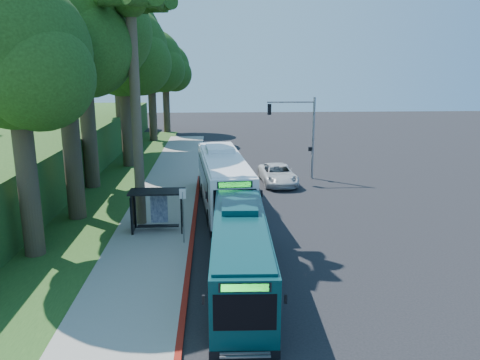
{
  "coord_description": "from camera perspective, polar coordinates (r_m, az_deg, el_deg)",
  "views": [
    {
      "loc": [
        -3.71,
        -29.19,
        9.54
      ],
      "look_at": [
        -1.98,
        1.0,
        2.14
      ],
      "focal_mm": 35.0,
      "sensor_mm": 36.0,
      "label": 1
    }
  ],
  "objects": [
    {
      "name": "palm_tree",
      "position": [
        28.2,
        -13.17,
        19.18
      ],
      "size": [
        4.2,
        4.2,
        14.4
      ],
      "color": "#4C3F2D",
      "rests_on": "ground"
    },
    {
      "name": "teal_bus",
      "position": [
        20.75,
        0.05,
        -8.71
      ],
      "size": [
        2.72,
        11.15,
        3.3
      ],
      "rotation": [
        0.0,
        0.0,
        -0.03
      ],
      "color": "#093336",
      "rests_on": "ground"
    },
    {
      "name": "red_curb",
      "position": [
        26.95,
        -5.86,
        -6.91
      ],
      "size": [
        0.25,
        30.0,
        0.13
      ],
      "primitive_type": "cube",
      "color": "maroon",
      "rests_on": "ground"
    },
    {
      "name": "tree_1",
      "position": [
        38.54,
        -18.72,
        17.81
      ],
      "size": [
        10.5,
        10.0,
        18.26
      ],
      "color": "#382B1E",
      "rests_on": "ground"
    },
    {
      "name": "tree_5",
      "position": [
        69.5,
        -9.05,
        13.11
      ],
      "size": [
        7.35,
        7.0,
        12.86
      ],
      "color": "#382B1E",
      "rests_on": "ground"
    },
    {
      "name": "tree_0",
      "position": [
        30.49,
        -20.67,
        16.03
      ],
      "size": [
        8.4,
        8.0,
        15.7
      ],
      "color": "#382B1E",
      "rests_on": "ground"
    },
    {
      "name": "tree_4",
      "position": [
        61.66,
        -10.75,
        13.69
      ],
      "size": [
        8.4,
        8.0,
        14.14
      ],
      "color": "#382B1E",
      "rests_on": "ground"
    },
    {
      "name": "grass_verge",
      "position": [
        36.69,
        -17.84,
        -1.96
      ],
      "size": [
        8.0,
        70.0,
        0.06
      ],
      "primitive_type": "cube",
      "color": "#234719",
      "rests_on": "ground"
    },
    {
      "name": "bus_shelter",
      "position": [
        27.67,
        -10.52,
        -2.72
      ],
      "size": [
        3.2,
        1.51,
        2.55
      ],
      "color": "black",
      "rests_on": "ground"
    },
    {
      "name": "tree_3",
      "position": [
        54.19,
        -14.66,
        15.9
      ],
      "size": [
        10.08,
        9.6,
        17.28
      ],
      "color": "#382B1E",
      "rests_on": "ground"
    },
    {
      "name": "tree_2",
      "position": [
        45.92,
        -14.0,
        14.52
      ],
      "size": [
        8.82,
        8.4,
        15.12
      ],
      "color": "#382B1E",
      "rests_on": "ground"
    },
    {
      "name": "pickup",
      "position": [
        38.85,
        4.62,
        0.7
      ],
      "size": [
        2.95,
        5.9,
        1.6
      ],
      "primitive_type": "imported",
      "rotation": [
        0.0,
        0.0,
        0.05
      ],
      "color": "beige",
      "rests_on": "ground"
    },
    {
      "name": "tree_6",
      "position": [
        24.94,
        -25.61,
        12.83
      ],
      "size": [
        7.56,
        7.2,
        13.74
      ],
      "color": "#382B1E",
      "rests_on": "ground"
    },
    {
      "name": "stop_sign_pole",
      "position": [
        25.37,
        -6.97,
        -3.45
      ],
      "size": [
        0.35,
        0.06,
        3.17
      ],
      "color": "gray",
      "rests_on": "ground"
    },
    {
      "name": "traffic_signal_pole",
      "position": [
        40.23,
        7.53,
        6.32
      ],
      "size": [
        4.1,
        0.3,
        7.0
      ],
      "color": "gray",
      "rests_on": "ground"
    },
    {
      "name": "ground",
      "position": [
        30.93,
        3.78,
        -4.25
      ],
      "size": [
        140.0,
        140.0,
        0.0
      ],
      "primitive_type": "plane",
      "color": "black",
      "rests_on": "ground"
    },
    {
      "name": "white_bus",
      "position": [
        32.41,
        -2.09,
        0.08
      ],
      "size": [
        3.79,
        13.14,
        3.86
      ],
      "rotation": [
        0.0,
        0.0,
        0.08
      ],
      "color": "white",
      "rests_on": "ground"
    },
    {
      "name": "sidewalk",
      "position": [
        30.9,
        -9.82,
        -4.33
      ],
      "size": [
        4.5,
        70.0,
        0.12
      ],
      "primitive_type": "cube",
      "color": "gray",
      "rests_on": "ground"
    }
  ]
}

